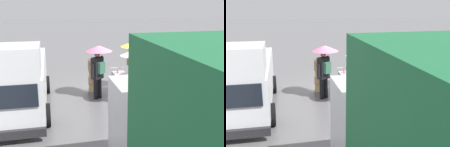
{
  "view_description": "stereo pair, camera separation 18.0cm",
  "coord_description": "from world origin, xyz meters",
  "views": [
    {
      "loc": [
        2.75,
        10.92,
        3.84
      ],
      "look_at": [
        0.49,
        0.87,
        1.05
      ],
      "focal_mm": 44.46,
      "sensor_mm": 36.0,
      "label": 1
    },
    {
      "loc": [
        2.58,
        10.96,
        3.84
      ],
      "look_at": [
        0.49,
        0.87,
        1.05
      ],
      "focal_mm": 44.46,
      "sensor_mm": 36.0,
      "label": 2
    }
  ],
  "objects": [
    {
      "name": "pedestrian_far_side",
      "position": [
        -0.16,
        1.76,
        1.58
      ],
      "size": [
        1.04,
        1.04,
        2.15
      ],
      "color": "black",
      "rests_on": "ground"
    },
    {
      "name": "cargo_van_parked_right",
      "position": [
        3.97,
        1.39,
        1.18
      ],
      "size": [
        2.21,
        5.34,
        2.6
      ],
      "color": "white",
      "rests_on": "ground"
    },
    {
      "name": "hand_dolly_boxes",
      "position": [
        1.09,
        0.28,
        0.83
      ],
      "size": [
        0.65,
        0.8,
        1.49
      ],
      "color": "#515156",
      "rests_on": "ground"
    },
    {
      "name": "pedestrian_black_side",
      "position": [
        0.98,
        0.61,
        1.57
      ],
      "size": [
        1.04,
        1.04,
        2.15
      ],
      "color": "black",
      "rests_on": "ground"
    },
    {
      "name": "ground_plane",
      "position": [
        0.0,
        0.0,
        0.0
      ],
      "size": [
        90.0,
        90.0,
        0.0
      ],
      "primitive_type": "plane",
      "color": "slate"
    },
    {
      "name": "pedestrian_pink_side",
      "position": [
        -0.66,
        -0.15,
        1.57
      ],
      "size": [
        1.04,
        1.04,
        2.15
      ],
      "color": "black",
      "rests_on": "ground"
    },
    {
      "name": "pedestrian_white_side",
      "position": [
        -1.07,
        1.33,
        1.58
      ],
      "size": [
        1.04,
        1.04,
        2.15
      ],
      "color": "black",
      "rests_on": "ground"
    },
    {
      "name": "shopping_cart_vendor",
      "position": [
        0.03,
        0.24,
        0.57
      ],
      "size": [
        0.58,
        0.82,
        1.04
      ],
      "color": "#B2B2B7",
      "rests_on": "ground"
    }
  ]
}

